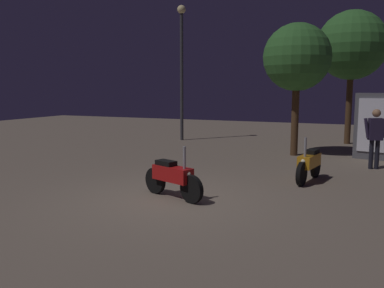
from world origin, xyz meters
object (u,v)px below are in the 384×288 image
at_px(motorcycle_red_foreground, 172,177).
at_px(person_rider_beside, 375,133).
at_px(motorcycle_orange_parked_left, 309,164).
at_px(streetlamp_near, 182,57).
at_px(kiosk_billboard, 382,127).

xyz_separation_m(motorcycle_red_foreground, person_rider_beside, (3.83, 5.01, 0.57)).
height_order(motorcycle_red_foreground, person_rider_beside, person_rider_beside).
bearing_deg(motorcycle_red_foreground, motorcycle_orange_parked_left, 69.87).
bearing_deg(streetlamp_near, motorcycle_orange_parked_left, -44.39).
distance_m(motorcycle_red_foreground, streetlamp_near, 10.08).
xyz_separation_m(person_rider_beside, kiosk_billboard, (0.21, 1.75, 0.05)).
distance_m(motorcycle_orange_parked_left, kiosk_billboard, 4.45).
bearing_deg(streetlamp_near, motorcycle_red_foreground, -66.29).
bearing_deg(person_rider_beside, streetlamp_near, 45.22).
bearing_deg(motorcycle_orange_parked_left, person_rider_beside, 157.74).
height_order(motorcycle_orange_parked_left, person_rider_beside, person_rider_beside).
bearing_deg(streetlamp_near, person_rider_beside, -26.09).
relative_size(person_rider_beside, streetlamp_near, 0.29).
bearing_deg(person_rider_beside, motorcycle_red_foreground, 123.97).
relative_size(person_rider_beside, kiosk_billboard, 0.80).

